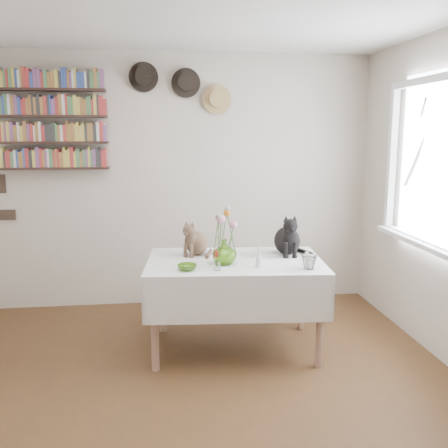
{
  "coord_description": "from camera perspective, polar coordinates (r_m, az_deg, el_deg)",
  "views": [
    {
      "loc": [
        -0.12,
        -2.74,
        1.73
      ],
      "look_at": [
        0.36,
        0.94,
        1.05
      ],
      "focal_mm": 40.0,
      "sensor_mm": 36.0,
      "label": 1
    }
  ],
  "objects": [
    {
      "name": "porcelain_figurine",
      "position": [
        3.87,
        9.42,
        -3.94
      ],
      "size": [
        0.05,
        0.05,
        0.1
      ],
      "color": "white",
      "rests_on": "dining_table"
    },
    {
      "name": "tabby_cat",
      "position": [
        4.11,
        -3.15,
        -1.46
      ],
      "size": [
        0.31,
        0.32,
        0.3
      ],
      "primitive_type": null,
      "rotation": [
        0.0,
        0.0,
        -0.68
      ],
      "color": "brown",
      "rests_on": "dining_table"
    },
    {
      "name": "drinking_glass",
      "position": [
        3.74,
        9.7,
        -4.31
      ],
      "size": [
        0.12,
        0.12,
        0.1
      ],
      "primitive_type": "imported",
      "rotation": [
        0.0,
        0.0,
        -0.07
      ],
      "color": "white",
      "rests_on": "dining_table"
    },
    {
      "name": "window",
      "position": [
        4.12,
        23.14,
        4.89
      ],
      "size": [
        0.12,
        1.52,
        1.32
      ],
      "color": "white",
      "rests_on": "room"
    },
    {
      "name": "dining_table",
      "position": [
        4.0,
        1.25,
        -6.67
      ],
      "size": [
        1.45,
        1.0,
        0.74
      ],
      "color": "white",
      "rests_on": "room"
    },
    {
      "name": "wall_hats",
      "position": [
        4.95,
        -4.77,
        15.42
      ],
      "size": [
        0.98,
        0.09,
        0.48
      ],
      "color": "black",
      "rests_on": "room"
    },
    {
      "name": "green_bowl",
      "position": [
        3.68,
        -4.25,
        -4.95
      ],
      "size": [
        0.17,
        0.17,
        0.04
      ],
      "primitive_type": "imported",
      "rotation": [
        0.0,
        0.0,
        0.28
      ],
      "color": "#98D445",
      "rests_on": "dining_table"
    },
    {
      "name": "candlestick",
      "position": [
        3.74,
        3.96,
        -4.18
      ],
      "size": [
        0.04,
        0.04,
        0.16
      ],
      "color": "white",
      "rests_on": "dining_table"
    },
    {
      "name": "bookshelf_unit",
      "position": [
        5.0,
        -19.03,
        11.12
      ],
      "size": [
        1.0,
        0.16,
        0.91
      ],
      "color": "#321F19",
      "rests_on": "room"
    },
    {
      "name": "berry_jar",
      "position": [
        3.65,
        -0.79,
        -4.15
      ],
      "size": [
        0.04,
        0.04,
        0.17
      ],
      "color": "white",
      "rests_on": "dining_table"
    },
    {
      "name": "flower_bouquet",
      "position": [
        3.77,
        -0.02,
        0.45
      ],
      "size": [
        0.17,
        0.12,
        0.39
      ],
      "color": "#4C7233",
      "rests_on": "flower_vase"
    },
    {
      "name": "wall_art_plaques",
      "position": [
        5.23,
        -24.1,
        2.84
      ],
      "size": [
        0.21,
        0.02,
        0.44
      ],
      "color": "#38281E",
      "rests_on": "room"
    },
    {
      "name": "room",
      "position": [
        2.79,
        -4.82,
        0.39
      ],
      "size": [
        4.08,
        4.58,
        2.58
      ],
      "color": "brown",
      "rests_on": "ground"
    },
    {
      "name": "black_cat",
      "position": [
        4.15,
        7.24,
        -1.06
      ],
      "size": [
        0.25,
        0.31,
        0.35
      ],
      "primitive_type": null,
      "rotation": [
        0.0,
        0.0,
        -0.06
      ],
      "color": "black",
      "rests_on": "dining_table"
    },
    {
      "name": "flower_vase",
      "position": [
        3.81,
        0.05,
        -3.2
      ],
      "size": [
        0.24,
        0.24,
        0.2
      ],
      "primitive_type": "imported",
      "rotation": [
        0.0,
        0.0,
        0.32
      ],
      "color": "#98D445",
      "rests_on": "dining_table"
    }
  ]
}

